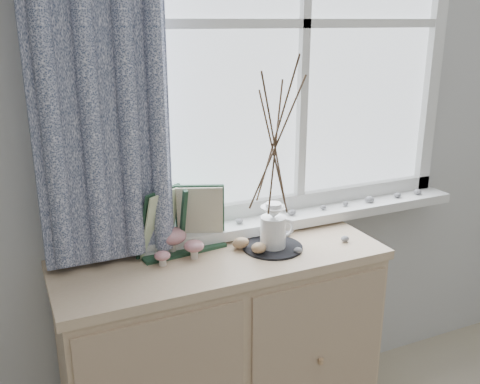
{
  "coord_description": "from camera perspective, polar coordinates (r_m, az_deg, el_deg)",
  "views": [
    {
      "loc": [
        -0.82,
        0.12,
        1.66
      ],
      "look_at": [
        -0.1,
        1.7,
        1.1
      ],
      "focal_mm": 40.0,
      "sensor_mm": 36.0,
      "label": 1
    }
  ],
  "objects": [
    {
      "name": "wooden_eggs",
      "position": [
        1.97,
        1.03,
        -5.71
      ],
      "size": [
        0.09,
        0.11,
        0.07
      ],
      "color": "tan",
      "rests_on": "sideboard"
    },
    {
      "name": "crocheted_doily",
      "position": [
        2.01,
        3.51,
        -5.91
      ],
      "size": [
        0.22,
        0.22,
        0.01
      ],
      "primitive_type": "cylinder",
      "color": "black",
      "rests_on": "sideboard"
    },
    {
      "name": "sideboard",
      "position": [
        2.16,
        -1.78,
        -17.14
      ],
      "size": [
        1.2,
        0.45,
        0.85
      ],
      "color": "#CBB18E",
      "rests_on": "ground"
    },
    {
      "name": "twig_pitcher",
      "position": [
        1.88,
        3.75,
        5.59
      ],
      "size": [
        0.26,
        0.26,
        0.72
      ],
      "rotation": [
        0.0,
        0.0,
        -0.03
      ],
      "color": "white",
      "rests_on": "crocheted_doily"
    },
    {
      "name": "toadstool_cluster",
      "position": [
        1.93,
        -6.88,
        -5.22
      ],
      "size": [
        0.18,
        0.16,
        0.1
      ],
      "color": "silver",
      "rests_on": "sideboard"
    },
    {
      "name": "songbird_figurine",
      "position": [
        2.1,
        3.47,
        -3.81
      ],
      "size": [
        0.15,
        0.08,
        0.08
      ],
      "primitive_type": null,
      "rotation": [
        0.0,
        0.0,
        0.07
      ],
      "color": "silver",
      "rests_on": "sideboard"
    },
    {
      "name": "botanical_book",
      "position": [
        1.92,
        -5.97,
        -3.12
      ],
      "size": [
        0.38,
        0.17,
        0.26
      ],
      "primitive_type": null,
      "rotation": [
        0.0,
        0.0,
        0.11
      ],
      "color": "#1E3E2A",
      "rests_on": "sideboard"
    },
    {
      "name": "sideboard_pebbles",
      "position": [
        2.07,
        5.95,
        -5.06
      ],
      "size": [
        0.33,
        0.23,
        0.02
      ],
      "color": "gray",
      "rests_on": "sideboard"
    }
  ]
}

